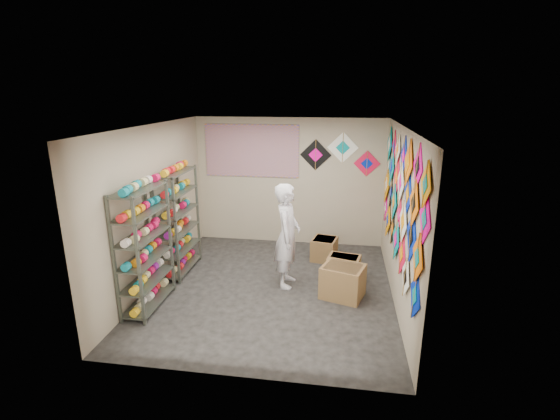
% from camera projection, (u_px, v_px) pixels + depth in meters
% --- Properties ---
extents(ground, '(4.50, 4.50, 0.00)m').
position_uv_depth(ground, '(272.00, 288.00, 6.88)').
color(ground, black).
extents(room_walls, '(4.50, 4.50, 4.50)m').
position_uv_depth(room_walls, '(271.00, 194.00, 6.41)').
color(room_walls, tan).
rests_on(room_walls, ground).
extents(shelf_rack_front, '(0.40, 1.10, 1.90)m').
position_uv_depth(shelf_rack_front, '(144.00, 249.00, 6.06)').
color(shelf_rack_front, '#4C5147').
rests_on(shelf_rack_front, ground).
extents(shelf_rack_back, '(0.40, 1.10, 1.90)m').
position_uv_depth(shelf_rack_back, '(178.00, 222.00, 7.29)').
color(shelf_rack_back, '#4C5147').
rests_on(shelf_rack_back, ground).
extents(string_spools, '(0.12, 2.36, 0.12)m').
position_uv_depth(string_spools, '(162.00, 229.00, 6.65)').
color(string_spools, '#DE0F4C').
rests_on(string_spools, ground).
extents(kite_wall_display, '(0.05, 4.27, 2.02)m').
position_uv_depth(kite_wall_display, '(400.00, 198.00, 6.14)').
color(kite_wall_display, '#001FB3').
rests_on(kite_wall_display, room_walls).
extents(back_wall_kites, '(1.65, 0.02, 0.90)m').
position_uv_depth(back_wall_kites, '(339.00, 155.00, 8.30)').
color(back_wall_kites, black).
rests_on(back_wall_kites, room_walls).
extents(poster, '(2.00, 0.01, 1.10)m').
position_uv_depth(poster, '(252.00, 151.00, 8.54)').
color(poster, '#6D53B4').
rests_on(poster, room_walls).
extents(shopkeeper, '(0.67, 0.46, 1.78)m').
position_uv_depth(shopkeeper, '(287.00, 236.00, 6.77)').
color(shopkeeper, silver).
rests_on(shopkeeper, ground).
extents(carton_a, '(0.77, 0.70, 0.53)m').
position_uv_depth(carton_a, '(343.00, 281.00, 6.53)').
color(carton_a, brown).
rests_on(carton_a, ground).
extents(carton_b, '(0.62, 0.54, 0.44)m').
position_uv_depth(carton_b, '(343.00, 269.00, 7.10)').
color(carton_b, brown).
rests_on(carton_b, ground).
extents(carton_c, '(0.54, 0.58, 0.43)m').
position_uv_depth(carton_c, '(324.00, 249.00, 8.00)').
color(carton_c, brown).
rests_on(carton_c, ground).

